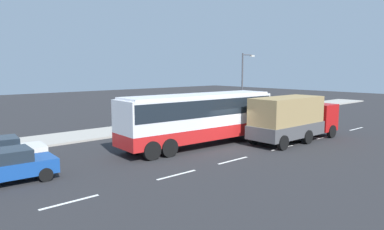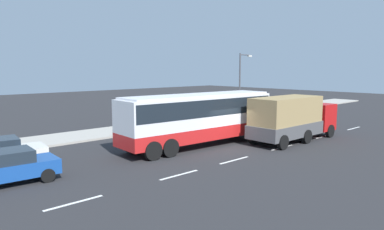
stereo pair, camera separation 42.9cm
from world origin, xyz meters
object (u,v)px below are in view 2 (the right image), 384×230
at_px(pedestrian_near_curb, 217,109).
at_px(pedestrian_at_crossing, 202,112).
at_px(street_lamp, 241,80).
at_px(cargo_truck, 292,117).
at_px(coach_bus, 199,114).
at_px(car_red_compact, 287,120).
at_px(car_blue_saloon, 8,166).
at_px(car_white_minivan, 1,153).

distance_m(pedestrian_near_curb, pedestrian_at_crossing, 1.98).
bearing_deg(street_lamp, cargo_truck, -123.54).
xyz_separation_m(pedestrian_near_curb, street_lamp, (3.62, -0.04, 2.81)).
distance_m(coach_bus, car_red_compact, 10.45).
height_order(cargo_truck, car_red_compact, cargo_truck).
height_order(car_blue_saloon, pedestrian_near_curb, pedestrian_near_curb).
xyz_separation_m(coach_bus, street_lamp, (12.92, 7.08, 1.80)).
bearing_deg(cargo_truck, car_white_minivan, 160.38).
xyz_separation_m(car_blue_saloon, street_lamp, (24.73, 6.99, 3.14)).
distance_m(car_blue_saloon, pedestrian_near_curb, 22.25).
bearing_deg(car_white_minivan, street_lamp, 16.35).
bearing_deg(car_blue_saloon, pedestrian_near_curb, 22.29).
distance_m(coach_bus, pedestrian_near_curb, 11.75).
height_order(coach_bus, car_white_minivan, coach_bus).
height_order(car_white_minivan, car_red_compact, car_white_minivan).
bearing_deg(pedestrian_at_crossing, pedestrian_near_curb, 22.65).
relative_size(car_white_minivan, street_lamp, 0.66).
xyz_separation_m(cargo_truck, car_white_minivan, (-17.32, 6.42, -0.88)).
xyz_separation_m(car_blue_saloon, pedestrian_near_curb, (21.11, 7.02, 0.33)).
distance_m(coach_bus, cargo_truck, 6.89).
height_order(car_red_compact, pedestrian_at_crossing, pedestrian_at_crossing).
height_order(coach_bus, cargo_truck, coach_bus).
relative_size(coach_bus, car_white_minivan, 2.68).
distance_m(cargo_truck, car_white_minivan, 18.50).
xyz_separation_m(cargo_truck, pedestrian_near_curb, (3.27, 10.44, -0.56)).
relative_size(car_blue_saloon, car_red_compact, 0.91).
xyz_separation_m(cargo_truck, car_red_compact, (4.33, 3.13, -0.97)).
xyz_separation_m(cargo_truck, car_blue_saloon, (-17.84, 3.42, -0.89)).
height_order(cargo_truck, street_lamp, street_lamp).
distance_m(car_white_minivan, car_red_compact, 21.90).
xyz_separation_m(coach_bus, car_red_compact, (10.35, -0.19, -1.42)).
bearing_deg(pedestrian_near_curb, coach_bus, 33.35).
xyz_separation_m(cargo_truck, pedestrian_at_crossing, (1.30, 10.45, -0.67)).
bearing_deg(pedestrian_near_curb, car_red_compact, 94.10).
bearing_deg(car_blue_saloon, car_white_minivan, 84.15).
relative_size(pedestrian_near_curb, pedestrian_at_crossing, 1.11).
relative_size(coach_bus, cargo_truck, 1.43).
bearing_deg(car_white_minivan, pedestrian_near_curb, 18.05).
relative_size(car_blue_saloon, car_white_minivan, 0.99).
height_order(coach_bus, car_red_compact, coach_bus).
bearing_deg(street_lamp, car_red_compact, -109.45).
distance_m(coach_bus, car_white_minivan, 11.79).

